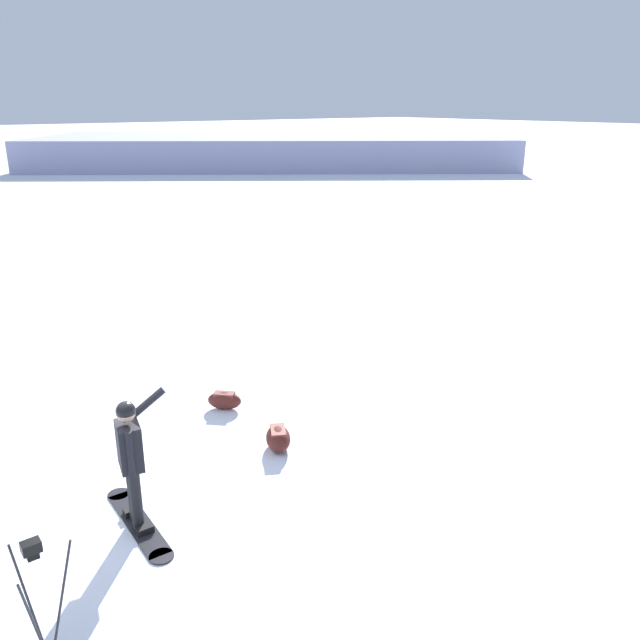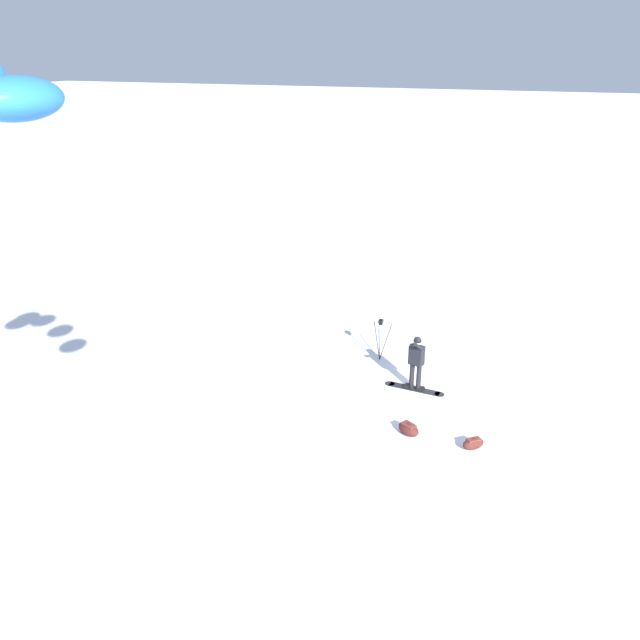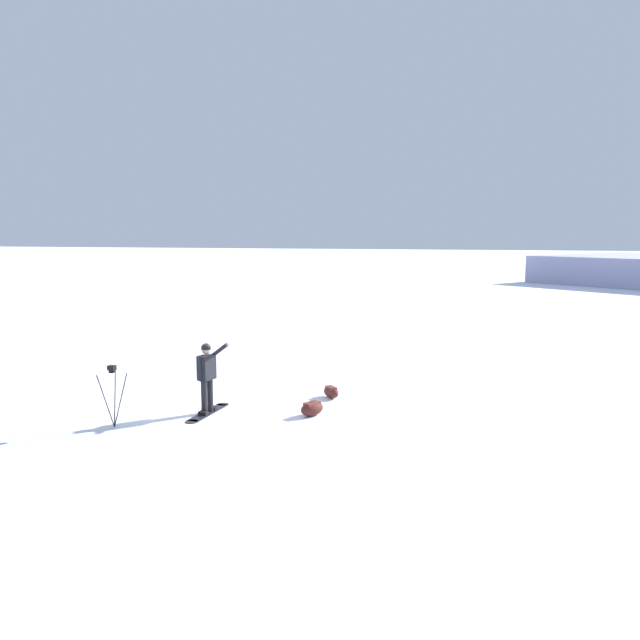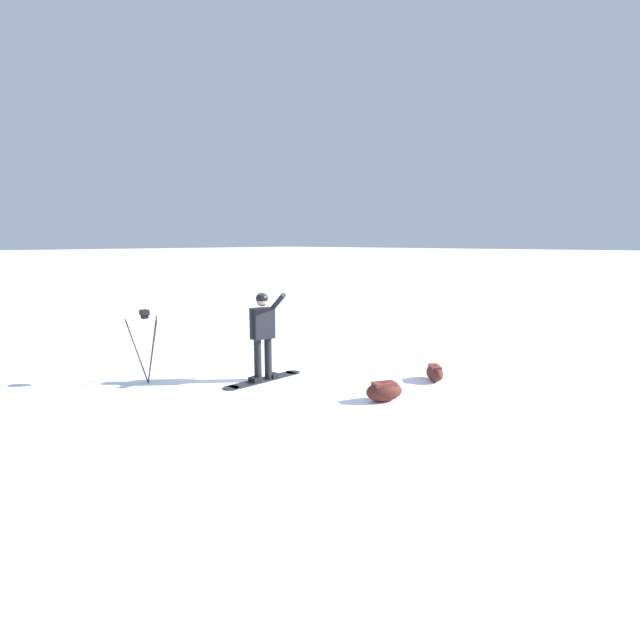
# 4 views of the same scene
# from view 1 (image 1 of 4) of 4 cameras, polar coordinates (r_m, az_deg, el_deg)

# --- Properties ---
(ground_plane) EXTENTS (300.00, 300.00, 0.00)m
(ground_plane) POSITION_cam_1_polar(r_m,az_deg,el_deg) (9.22, -17.59, -14.53)
(ground_plane) COLOR white
(snowboarder) EXTENTS (0.46, 0.71, 1.68)m
(snowboarder) POSITION_cam_1_polar(r_m,az_deg,el_deg) (8.09, -16.32, -11.07)
(snowboarder) COLOR black
(snowboarder) RESTS_ON ground_plane
(snowboard) EXTENTS (1.77, 0.36, 0.10)m
(snowboard) POSITION_cam_1_polar(r_m,az_deg,el_deg) (8.61, -15.69, -16.75)
(snowboard) COLOR black
(snowboard) RESTS_ON ground_plane
(gear_bag_large) EXTENTS (0.61, 0.60, 0.30)m
(gear_bag_large) POSITION_cam_1_polar(r_m,az_deg,el_deg) (11.08, -8.40, -6.98)
(gear_bag_large) COLOR #4C1E19
(gear_bag_large) RESTS_ON ground_plane
(camera_tripod) EXTENTS (0.62, 0.55, 1.36)m
(camera_tripod) POSITION_cam_1_polar(r_m,az_deg,el_deg) (6.56, -23.67, -20.13)
(camera_tripod) COLOR #262628
(camera_tripod) RESTS_ON ground_plane
(gear_bag_small) EXTENTS (0.72, 0.62, 0.33)m
(gear_bag_small) POSITION_cam_1_polar(r_m,az_deg,el_deg) (9.81, -3.71, -10.29)
(gear_bag_small) COLOR #4C1E19
(gear_bag_small) RESTS_ON ground_plane
(distant_ridge) EXTENTS (33.08, 37.85, 2.29)m
(distant_ridge) POSITION_cam_1_polar(r_m,az_deg,el_deg) (54.15, -4.17, 14.66)
(distant_ridge) COLOR #999CC1
(distant_ridge) RESTS_ON ground_plane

